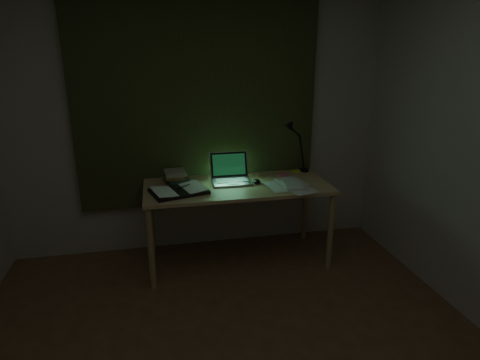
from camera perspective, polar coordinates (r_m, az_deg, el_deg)
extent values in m
cube|color=beige|center=(3.77, -5.99, 8.49)|extent=(3.50, 0.00, 2.50)
cube|color=#30371B|center=(3.71, -6.02, 11.45)|extent=(2.20, 0.06, 2.00)
ellipsoid|color=black|center=(3.55, 2.38, -0.22)|extent=(0.07, 0.11, 0.04)
cube|color=#F0FF35|center=(3.95, 7.96, 1.29)|extent=(0.09, 0.09, 0.01)
cube|color=#F55F90|center=(3.80, 6.04, 0.72)|extent=(0.07, 0.07, 0.01)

